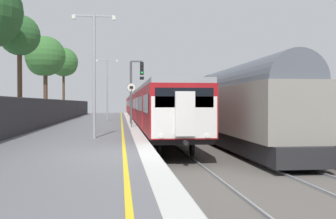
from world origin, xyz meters
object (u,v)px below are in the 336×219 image
Objects in this scene: signal_gantry at (134,84)px; platform_lamp_far at (107,84)px; background_tree_centre at (18,37)px; background_tree_back at (64,63)px; platform_lamp_mid at (94,65)px; speed_limit_sign at (131,99)px; commuter_train_at_platform at (142,106)px; background_tree_right at (44,58)px; freight_train_adjacent_track at (197,104)px.

platform_lamp_far is (-2.28, 5.45, 0.25)m from signal_gantry.
background_tree_back reaches higher than background_tree_centre.
speed_limit_sign is at bearing 76.36° from platform_lamp_mid.
speed_limit_sign is at bearing -23.20° from background_tree_centre.
speed_limit_sign reaches higher than commuter_train_at_platform.
background_tree_right reaches higher than platform_lamp_mid.
background_tree_centre is at bearing -131.59° from platform_lamp_far.
platform_lamp_far is at bearing 112.73° from signal_gantry.
background_tree_back is (-13.58, 17.86, 5.16)m from freight_train_adjacent_track.
platform_lamp_mid is at bearing -100.21° from signal_gantry.
background_tree_centre reaches higher than speed_limit_sign.
background_tree_right is 11.29m from background_tree_back.
background_tree_right is at bearing 120.16° from speed_limit_sign.
signal_gantry is at bearing -47.16° from background_tree_right.
platform_lamp_mid reaches higher than commuter_train_at_platform.
platform_lamp_far is (-1.91, 10.26, 1.47)m from speed_limit_sign.
speed_limit_sign is 0.52× the size of platform_lamp_far.
platform_lamp_far is at bearing 90.00° from platform_lamp_mid.
speed_limit_sign is at bearing -94.46° from signal_gantry.
background_tree_back reaches higher than freight_train_adjacent_track.
background_tree_right is 0.95× the size of background_tree_back.
freight_train_adjacent_track is 17.20m from platform_lamp_mid.
platform_lamp_mid reaches higher than freight_train_adjacent_track.
freight_train_adjacent_track is 23.02m from background_tree_back.
background_tree_centre is (-13.83, -3.96, 4.84)m from freight_train_adjacent_track.
commuter_train_at_platform is 21.39× the size of speed_limit_sign.
speed_limit_sign is (-0.38, -4.82, -1.22)m from signal_gantry.
background_tree_right is at bearing 105.89° from platform_lamp_mid.
freight_train_adjacent_track is at bearing -52.76° from background_tree_back.
background_tree_right reaches higher than background_tree_centre.
commuter_train_at_platform is 11.03× the size of platform_lamp_mid.
background_tree_right is (-9.97, -6.63, 4.78)m from commuter_train_at_platform.
platform_lamp_mid is at bearing -103.64° from speed_limit_sign.
signal_gantry is 1.68× the size of speed_limit_sign.
commuter_train_at_platform is 13.82m from freight_train_adjacent_track.
freight_train_adjacent_track reaches higher than commuter_train_at_platform.
signal_gantry is 12.85m from background_tree_right.
platform_lamp_mid reaches higher than speed_limit_sign.
background_tree_right reaches higher than signal_gantry.
background_tree_centre is (-6.07, -6.84, 3.03)m from platform_lamp_far.
platform_lamp_far is 9.64m from background_tree_centre.
platform_lamp_mid is 0.71× the size of background_tree_centre.
background_tree_right is (-6.22, 21.83, 2.70)m from platform_lamp_mid.
background_tree_right reaches higher than speed_limit_sign.
freight_train_adjacent_track is at bearing 51.61° from speed_limit_sign.
platform_lamp_mid is at bearing -90.00° from platform_lamp_far.
freight_train_adjacent_track reaches higher than speed_limit_sign.
commuter_train_at_platform is 11.92m from background_tree_back.
freight_train_adjacent_track is at bearing -73.16° from commuter_train_at_platform.
freight_train_adjacent_track is 8.27× the size of signal_gantry.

